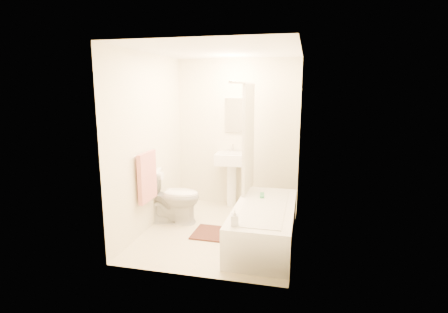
% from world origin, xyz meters
% --- Properties ---
extents(floor, '(2.40, 2.40, 0.00)m').
position_xyz_m(floor, '(0.00, 0.00, 0.00)').
color(floor, beige).
rests_on(floor, ground).
extents(ceiling, '(2.40, 2.40, 0.00)m').
position_xyz_m(ceiling, '(0.00, 0.00, 2.40)').
color(ceiling, white).
rests_on(ceiling, ground).
extents(wall_back, '(2.00, 0.02, 2.40)m').
position_xyz_m(wall_back, '(0.00, 1.20, 1.20)').
color(wall_back, beige).
rests_on(wall_back, ground).
extents(wall_left, '(0.02, 2.40, 2.40)m').
position_xyz_m(wall_left, '(-1.00, 0.00, 1.20)').
color(wall_left, beige).
rests_on(wall_left, ground).
extents(wall_right, '(0.02, 2.40, 2.40)m').
position_xyz_m(wall_right, '(1.00, 0.00, 1.20)').
color(wall_right, beige).
rests_on(wall_right, ground).
extents(mirror, '(0.40, 0.03, 0.55)m').
position_xyz_m(mirror, '(0.00, 1.18, 1.50)').
color(mirror, white).
rests_on(mirror, wall_back).
extents(curtain_rod, '(0.03, 1.70, 0.03)m').
position_xyz_m(curtain_rod, '(0.30, 0.10, 2.00)').
color(curtain_rod, silver).
rests_on(curtain_rod, wall_back).
extents(shower_curtain, '(0.04, 0.80, 1.55)m').
position_xyz_m(shower_curtain, '(0.30, 0.50, 1.22)').
color(shower_curtain, silver).
rests_on(shower_curtain, curtain_rod).
extents(towel_bar, '(0.02, 0.60, 0.02)m').
position_xyz_m(towel_bar, '(-0.96, -0.25, 1.10)').
color(towel_bar, silver).
rests_on(towel_bar, wall_left).
extents(towel, '(0.06, 0.45, 0.66)m').
position_xyz_m(towel, '(-0.93, -0.25, 0.78)').
color(towel, '#CC7266').
rests_on(towel, towel_bar).
extents(toilet_paper, '(0.11, 0.12, 0.12)m').
position_xyz_m(toilet_paper, '(-0.93, 0.12, 0.70)').
color(toilet_paper, white).
rests_on(toilet_paper, wall_left).
extents(toilet, '(0.84, 0.53, 0.78)m').
position_xyz_m(toilet, '(-0.75, 0.17, 0.39)').
color(toilet, white).
rests_on(toilet, floor).
extents(sink, '(0.52, 0.43, 0.98)m').
position_xyz_m(sink, '(-0.07, 1.06, 0.49)').
color(sink, white).
rests_on(sink, floor).
extents(bathtub, '(0.74, 1.69, 0.48)m').
position_xyz_m(bathtub, '(0.63, -0.20, 0.24)').
color(bathtub, white).
rests_on(bathtub, floor).
extents(bath_mat, '(0.67, 0.51, 0.02)m').
position_xyz_m(bath_mat, '(0.01, -0.12, 0.01)').
color(bath_mat, '#4D1F1A').
rests_on(bath_mat, floor).
extents(soap_bottle, '(0.10, 0.10, 0.18)m').
position_xyz_m(soap_bottle, '(0.39, -0.90, 0.57)').
color(soap_bottle, silver).
rests_on(soap_bottle, bathtub).
extents(scrub_brush, '(0.08, 0.20, 0.04)m').
position_xyz_m(scrub_brush, '(0.55, 0.18, 0.50)').
color(scrub_brush, '#3A9A5C').
rests_on(scrub_brush, bathtub).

